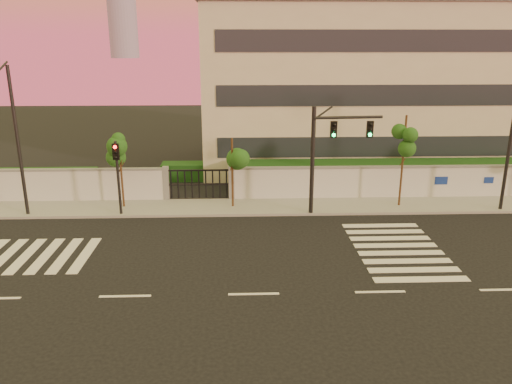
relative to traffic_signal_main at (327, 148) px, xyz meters
The scene contains 12 objects.
ground 10.83m from the traffic_signal_main, 115.16° to the right, with size 120.00×120.00×0.00m, color black.
sidewalk 5.90m from the traffic_signal_main, 162.62° to the left, with size 60.00×3.00×0.15m, color gray.
perimeter_wall 5.80m from the traffic_signal_main, 145.86° to the left, with size 60.00×0.36×2.20m.
hedge_row 7.10m from the traffic_signal_main, 119.31° to the left, with size 41.00×4.25×1.80m.
institutional_building 13.85m from the traffic_signal_main, 69.89° to the left, with size 24.40×12.40×12.25m.
road_markings 8.87m from the traffic_signal_main, 137.46° to the right, with size 57.00×7.62×0.02m.
street_tree_c 11.73m from the traffic_signal_main, behind, with size 1.43×1.14×4.44m.
street_tree_d 5.42m from the traffic_signal_main, 165.52° to the left, with size 1.57×1.25×4.22m.
street_tree_e 4.83m from the traffic_signal_main, 14.20° to the left, with size 1.49×1.18×5.49m.
traffic_signal_main is the anchor object (origin of this frame).
traffic_signal_secondary 11.58m from the traffic_signal_main, behind, with size 0.33×0.33×4.30m.
streetlight_west 16.80m from the traffic_signal_main, behind, with size 0.52×2.09×8.70m.
Camera 1 is at (-0.52, -17.50, 9.51)m, focal length 35.00 mm.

